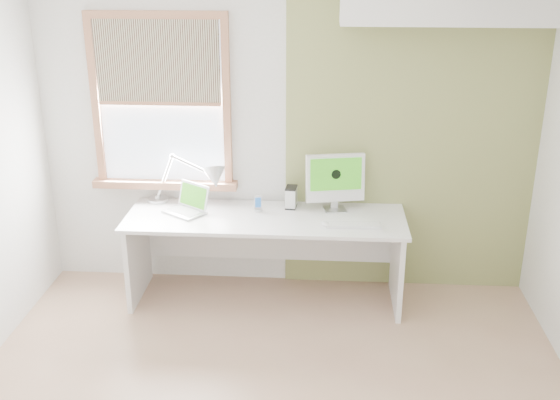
# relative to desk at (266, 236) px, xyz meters

# --- Properties ---
(room) EXTENTS (4.04, 3.54, 2.64)m
(room) POSITION_rel_desk_xyz_m (0.14, -1.44, 0.77)
(room) COLOR tan
(room) RESTS_ON ground
(accent_wall) EXTENTS (2.00, 0.02, 2.60)m
(accent_wall) POSITION_rel_desk_xyz_m (1.14, 0.30, 0.77)
(accent_wall) COLOR #929154
(accent_wall) RESTS_ON room
(window) EXTENTS (1.20, 0.14, 1.42)m
(window) POSITION_rel_desk_xyz_m (-0.86, 0.27, 1.01)
(window) COLOR #A66949
(window) RESTS_ON room
(desk) EXTENTS (2.20, 0.70, 0.73)m
(desk) POSITION_rel_desk_xyz_m (0.00, 0.00, 0.00)
(desk) COLOR white
(desk) RESTS_ON room
(desk_lamp) EXTENTS (0.73, 0.32, 0.42)m
(desk_lamp) POSITION_rel_desk_xyz_m (-0.52, 0.15, 0.41)
(desk_lamp) COLOR silver
(desk_lamp) RESTS_ON desk
(laptop) EXTENTS (0.40, 0.38, 0.22)m
(laptop) POSITION_rel_desk_xyz_m (-0.62, 0.00, 0.25)
(laptop) COLOR silver
(laptop) RESTS_ON desk
(phone_dock) EXTENTS (0.09, 0.09, 0.13)m
(phone_dock) POSITION_rel_desk_xyz_m (-0.07, 0.05, 0.23)
(phone_dock) COLOR silver
(phone_dock) RESTS_ON desk
(external_drive) EXTENTS (0.10, 0.14, 0.18)m
(external_drive) POSITION_rel_desk_xyz_m (0.19, 0.15, 0.28)
(external_drive) COLOR silver
(external_drive) RESTS_ON desk
(imac) EXTENTS (0.48, 0.20, 0.46)m
(imac) POSITION_rel_desk_xyz_m (0.54, 0.13, 0.45)
(imac) COLOR silver
(imac) RESTS_ON desk
(keyboard) EXTENTS (0.42, 0.13, 0.02)m
(keyboard) POSITION_rel_desk_xyz_m (0.69, -0.20, 0.20)
(keyboard) COLOR white
(keyboard) RESTS_ON desk
(mouse) EXTENTS (0.08, 0.10, 0.03)m
(mouse) POSITION_rel_desk_xyz_m (0.47, -0.20, 0.21)
(mouse) COLOR white
(mouse) RESTS_ON desk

